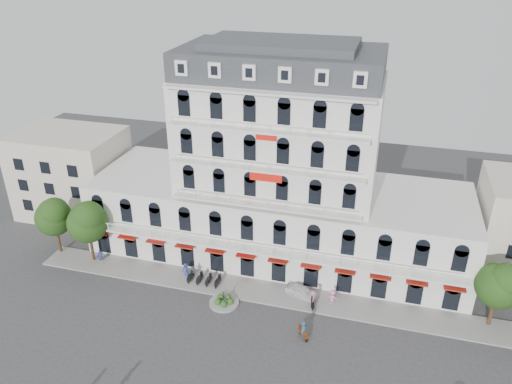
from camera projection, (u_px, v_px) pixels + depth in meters
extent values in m
plane|color=#38383A|center=(234.00, 348.00, 47.87)|extent=(120.00, 120.00, 0.00)
cube|color=gray|center=(258.00, 291.00, 55.58)|extent=(53.00, 4.00, 0.16)
cube|color=silver|center=(278.00, 218.00, 61.34)|extent=(45.00, 14.00, 9.00)
cube|color=silver|center=(279.00, 133.00, 56.40)|extent=(22.00, 12.00, 13.00)
cube|color=#2D3035|center=(281.00, 62.00, 52.81)|extent=(21.56, 11.76, 3.00)
cube|color=#2D3035|center=(281.00, 44.00, 51.95)|extent=(15.84, 8.64, 0.80)
cube|color=#A82214|center=(262.00, 258.00, 55.33)|extent=(40.50, 1.00, 0.15)
cube|color=red|center=(266.00, 175.00, 52.25)|extent=(3.50, 0.10, 1.40)
cube|color=beige|center=(72.00, 173.00, 69.55)|extent=(14.00, 10.00, 12.00)
cylinder|color=gray|center=(224.00, 303.00, 53.69)|extent=(3.20, 3.20, 0.24)
cylinder|color=black|center=(224.00, 297.00, 53.34)|extent=(0.08, 0.08, 1.40)
sphere|color=#1F4F1A|center=(230.00, 301.00, 53.38)|extent=(0.70, 0.70, 0.70)
sphere|color=#1F4F1A|center=(228.00, 297.00, 54.06)|extent=(0.70, 0.70, 0.70)
sphere|color=#1F4F1A|center=(220.00, 297.00, 54.04)|extent=(0.70, 0.70, 0.70)
sphere|color=#1F4F1A|center=(218.00, 302.00, 53.34)|extent=(0.70, 0.70, 0.70)
sphere|color=#1F4F1A|center=(224.00, 305.00, 52.92)|extent=(0.70, 0.70, 0.70)
cylinder|color=#382314|center=(59.00, 240.00, 61.89)|extent=(0.36, 0.36, 3.52)
sphere|color=#1A3A12|center=(54.00, 218.00, 60.45)|extent=(4.48, 4.48, 4.48)
sphere|color=#1A3A12|center=(54.00, 212.00, 59.60)|extent=(3.52, 3.52, 3.52)
sphere|color=#1A3A12|center=(52.00, 212.00, 60.51)|extent=(3.20, 3.20, 3.20)
cylinder|color=#382314|center=(92.00, 247.00, 60.21)|extent=(0.36, 0.36, 3.74)
sphere|color=#1A3A12|center=(88.00, 223.00, 58.69)|extent=(4.76, 4.76, 4.76)
sphere|color=#1A3A12|center=(89.00, 217.00, 57.81)|extent=(3.74, 3.74, 3.74)
sphere|color=#1A3A12|center=(85.00, 216.00, 58.73)|extent=(3.40, 3.40, 3.40)
cylinder|color=#382314|center=(492.00, 312.00, 49.98)|extent=(0.36, 0.36, 3.43)
sphere|color=#1A3A12|center=(498.00, 287.00, 48.58)|extent=(4.37, 4.37, 4.37)
sphere|color=#1A3A12|center=(507.00, 281.00, 47.75)|extent=(3.43, 3.43, 3.43)
sphere|color=#1A3A12|center=(495.00, 279.00, 48.65)|extent=(3.12, 3.12, 3.12)
imported|color=white|center=(302.00, 291.00, 54.62)|extent=(4.00, 2.42, 1.27)
cube|color=brown|center=(303.00, 333.00, 48.88)|extent=(1.24, 1.37, 0.35)
torus|color=black|center=(300.00, 332.00, 49.45)|extent=(0.48, 0.54, 0.60)
torus|color=black|center=(306.00, 339.00, 48.56)|extent=(0.48, 0.54, 0.60)
imported|color=#275376|center=(303.00, 328.00, 48.58)|extent=(0.85, 0.88, 1.52)
cube|color=black|center=(313.00, 303.00, 53.04)|extent=(0.58, 1.54, 0.35)
torus|color=black|center=(312.00, 308.00, 52.67)|extent=(0.21, 0.61, 0.60)
torus|color=black|center=(313.00, 301.00, 53.65)|extent=(0.21, 0.61, 0.60)
imported|color=#CE6D82|center=(313.00, 297.00, 52.72)|extent=(0.76, 1.13, 1.63)
imported|color=navy|center=(186.00, 270.00, 57.75)|extent=(0.97, 0.73, 1.78)
imported|color=slate|center=(194.00, 272.00, 57.55)|extent=(1.04, 0.60, 1.67)
imported|color=pink|center=(332.00, 298.00, 53.20)|extent=(1.23, 0.73, 1.86)
imported|color=navy|center=(100.00, 256.00, 60.44)|extent=(0.71, 0.59, 1.68)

